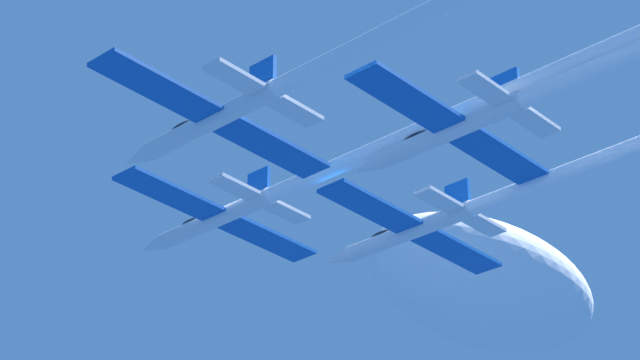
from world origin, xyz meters
name	(u,v)px	position (x,y,z in m)	size (l,w,h in m)	color
jet_lead	(460,113)	(0.75, -20.73, 0.61)	(17.65, 68.34, 2.92)	silver
jet_left_wing	(451,1)	(-10.21, -28.31, -0.67)	(17.65, 60.52, 2.92)	silver
jet_right_wing	(613,155)	(9.44, -26.00, -0.68)	(17.65, 56.88, 2.92)	silver
cloud_wispy	(485,286)	(44.39, 8.15, 11.84)	(30.42, 16.73, 10.65)	white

